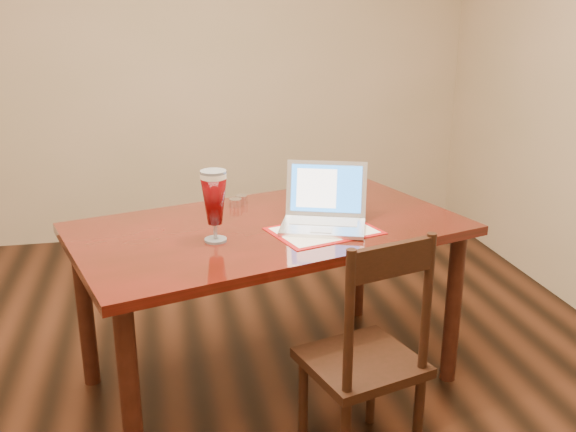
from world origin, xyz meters
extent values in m
plane|color=black|center=(0.00, 0.00, 0.00)|extent=(5.00, 5.00, 0.00)
cube|color=tan|center=(0.00, 2.50, 1.35)|extent=(4.50, 0.01, 2.70)
cube|color=#55100B|center=(0.34, 0.31, 0.77)|extent=(1.89, 1.39, 0.04)
cylinder|color=#37170D|center=(-0.28, -0.28, 0.37)|extent=(0.07, 0.07, 0.75)
cylinder|color=#37170D|center=(1.18, 0.15, 0.37)|extent=(0.07, 0.07, 0.75)
cylinder|color=#37170D|center=(-0.50, 0.47, 0.37)|extent=(0.07, 0.07, 0.75)
cylinder|color=#37170D|center=(0.96, 0.90, 0.37)|extent=(0.07, 0.07, 0.75)
cube|color=#A00F0E|center=(0.56, 0.17, 0.79)|extent=(0.51, 0.43, 0.00)
cube|color=white|center=(0.56, 0.17, 0.79)|extent=(0.46, 0.38, 0.00)
cube|color=silver|center=(0.56, 0.19, 0.80)|extent=(0.42, 0.36, 0.02)
cube|color=silver|center=(0.57, 0.24, 0.81)|extent=(0.32, 0.20, 0.00)
cube|color=silver|center=(0.53, 0.13, 0.81)|extent=(0.11, 0.09, 0.00)
cube|color=silver|center=(0.61, 0.34, 0.93)|extent=(0.36, 0.19, 0.24)
cube|color=blue|center=(0.61, 0.34, 0.93)|extent=(0.32, 0.16, 0.20)
cube|color=white|center=(0.56, 0.35, 0.93)|extent=(0.19, 0.10, 0.17)
cylinder|color=silver|center=(0.09, 0.15, 0.80)|extent=(0.09, 0.09, 0.01)
cylinder|color=silver|center=(0.09, 0.15, 0.83)|extent=(0.02, 0.02, 0.07)
cylinder|color=silver|center=(0.09, 0.15, 1.07)|extent=(0.11, 0.11, 0.02)
cylinder|color=silver|center=(0.09, 0.15, 1.09)|extent=(0.11, 0.11, 0.01)
cylinder|color=silver|center=(0.23, 0.60, 0.81)|extent=(0.06, 0.06, 0.04)
cylinder|color=silver|center=(0.26, 0.65, 0.81)|extent=(0.06, 0.06, 0.04)
cube|color=black|center=(0.59, -0.29, 0.42)|extent=(0.50, 0.49, 0.04)
cylinder|color=black|center=(0.79, -0.40, 0.20)|extent=(0.04, 0.04, 0.40)
cylinder|color=black|center=(0.38, -0.19, 0.20)|extent=(0.04, 0.04, 0.40)
cylinder|color=black|center=(0.70, -0.10, 0.20)|extent=(0.04, 0.04, 0.40)
cylinder|color=black|center=(0.47, -0.49, 0.70)|extent=(0.04, 0.04, 0.53)
cylinder|color=black|center=(0.79, -0.40, 0.70)|extent=(0.04, 0.04, 0.53)
cube|color=black|center=(0.63, -0.44, 0.90)|extent=(0.33, 0.12, 0.12)
camera|label=1|loc=(-0.12, -2.34, 1.71)|focal=40.00mm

